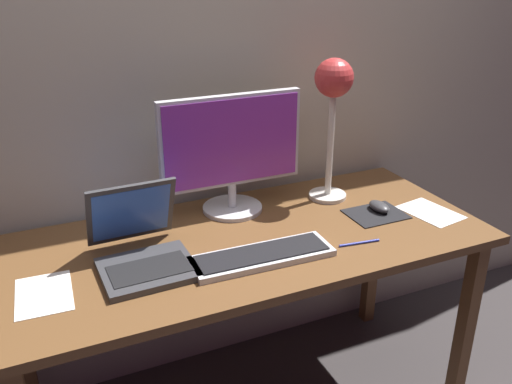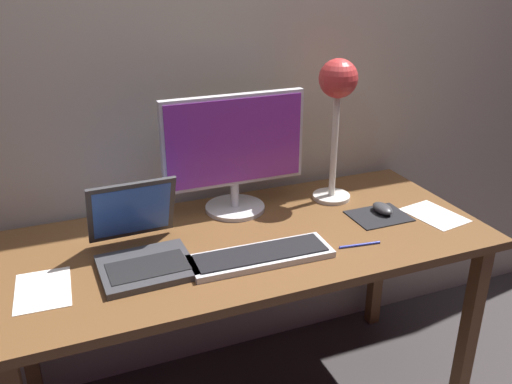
{
  "view_description": "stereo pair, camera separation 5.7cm",
  "coord_description": "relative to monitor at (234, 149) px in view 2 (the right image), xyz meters",
  "views": [
    {
      "loc": [
        -0.62,
        -1.47,
        1.59
      ],
      "look_at": [
        0.01,
        -0.05,
        0.92
      ],
      "focal_mm": 38.36,
      "sensor_mm": 36.0,
      "label": 1
    },
    {
      "loc": [
        -0.57,
        -1.49,
        1.59
      ],
      "look_at": [
        0.01,
        -0.05,
        0.92
      ],
      "focal_mm": 38.36,
      "sensor_mm": 36.0,
      "label": 2
    }
  ],
  "objects": [
    {
      "name": "paper_sheet_by_keyboard",
      "position": [
        0.64,
        -0.31,
        -0.23
      ],
      "size": [
        0.18,
        0.23,
        0.0
      ],
      "primitive_type": "cube",
      "rotation": [
        0.0,
        0.0,
        0.17
      ],
      "color": "white",
      "rests_on": "desk"
    },
    {
      "name": "pen",
      "position": [
        0.28,
        -0.4,
        -0.23
      ],
      "size": [
        0.14,
        0.03,
        0.01
      ],
      "primitive_type": "cylinder",
      "rotation": [
        0.0,
        1.57,
        -0.13
      ],
      "color": "#2633A5",
      "rests_on": "desk"
    },
    {
      "name": "keyboard_main",
      "position": [
        -0.05,
        -0.36,
        -0.22
      ],
      "size": [
        0.44,
        0.15,
        0.03
      ],
      "color": "silver",
      "rests_on": "desk"
    },
    {
      "name": "mousepad",
      "position": [
        0.45,
        -0.25,
        -0.23
      ],
      "size": [
        0.2,
        0.16,
        0.0
      ],
      "primitive_type": "cube",
      "color": "black",
      "rests_on": "desk"
    },
    {
      "name": "desk",
      "position": [
        -0.04,
        -0.21,
        -0.31
      ],
      "size": [
        1.6,
        0.7,
        0.74
      ],
      "color": "brown",
      "rests_on": "ground"
    },
    {
      "name": "laptop",
      "position": [
        -0.39,
        -0.22,
        -0.17
      ],
      "size": [
        0.28,
        0.33,
        0.24
      ],
      "color": "#38383A",
      "rests_on": "desk"
    },
    {
      "name": "back_wall",
      "position": [
        -0.04,
        0.19,
        0.33
      ],
      "size": [
        4.8,
        0.06,
        2.6
      ],
      "primitive_type": "cube",
      "color": "#B2A893",
      "rests_on": "ground"
    },
    {
      "name": "mouse",
      "position": [
        0.48,
        -0.23,
        -0.21
      ],
      "size": [
        0.06,
        0.1,
        0.03
      ],
      "primitive_type": "ellipsoid",
      "color": "#38383A",
      "rests_on": "mousepad"
    },
    {
      "name": "desk_lamp",
      "position": [
        0.38,
        -0.04,
        0.17
      ],
      "size": [
        0.14,
        0.14,
        0.53
      ],
      "color": "beige",
      "rests_on": "desk"
    },
    {
      "name": "monitor",
      "position": [
        0.0,
        0.0,
        0.0
      ],
      "size": [
        0.51,
        0.22,
        0.43
      ],
      "color": "silver",
      "rests_on": "desk"
    },
    {
      "name": "paper_sheet_near_mouse",
      "position": [
        -0.67,
        -0.29,
        -0.23
      ],
      "size": [
        0.16,
        0.22,
        0.0
      ],
      "primitive_type": "cube",
      "rotation": [
        0.0,
        0.0,
        -0.05
      ],
      "color": "white",
      "rests_on": "desk"
    }
  ]
}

